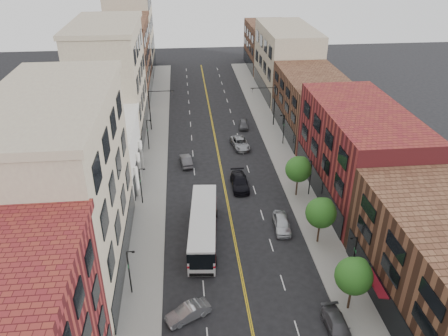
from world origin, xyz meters
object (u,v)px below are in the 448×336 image
object	(u,v)px
car_lane_b	(240,143)
car_lane_c	(244,124)
car_angle_b	(188,312)
car_parked_mid	(338,327)
car_parked_far	(282,223)
car_lane_behind	(186,160)
city_bus	(203,225)
car_lane_a	(240,182)

from	to	relation	value
car_lane_b	car_lane_c	bearing A→B (deg)	70.95
car_angle_b	car_parked_mid	xyz separation A→B (m)	(13.00, -2.92, -0.01)
car_parked_mid	car_lane_b	xyz separation A→B (m)	(-3.62, 38.07, 0.07)
car_parked_mid	car_lane_b	size ratio (longest dim) A/B	0.87
car_parked_far	car_lane_behind	bearing A→B (deg)	126.53
city_bus	car_lane_behind	xyz separation A→B (m)	(-1.59, 18.43, -1.25)
car_lane_behind	car_lane_a	world-z (taller)	car_lane_a
car_angle_b	car_parked_far	world-z (taller)	car_parked_far
car_lane_behind	car_parked_far	bearing A→B (deg)	114.37
city_bus	car_lane_c	distance (m)	32.86
car_angle_b	car_lane_c	bearing A→B (deg)	139.21
car_parked_mid	car_lane_b	distance (m)	38.24
car_lane_behind	car_lane_c	xyz separation A→B (m)	(10.59, 13.15, -0.04)
car_angle_b	car_lane_behind	bearing A→B (deg)	152.70
car_angle_b	car_lane_a	size ratio (longest dim) A/B	0.75
car_angle_b	car_lane_b	size ratio (longest dim) A/B	0.77
car_parked_mid	car_lane_a	bearing A→B (deg)	100.14
car_angle_b	car_parked_mid	bearing A→B (deg)	50.94
car_lane_c	car_parked_mid	bearing A→B (deg)	-80.87
car_parked_mid	car_lane_a	xyz separation A→B (m)	(-5.34, 25.46, 0.12)
car_parked_mid	car_lane_behind	distance (m)	35.17
car_parked_mid	car_parked_far	distance (m)	15.57
car_parked_far	car_lane_c	bearing A→B (deg)	94.99
car_parked_far	car_lane_b	size ratio (longest dim) A/B	0.87
car_lane_b	car_lane_c	world-z (taller)	car_lane_b
car_parked_mid	car_lane_c	distance (m)	46.05
car_parked_far	car_angle_b	bearing A→B (deg)	-127.87
city_bus	car_angle_b	xyz separation A→B (m)	(-2.06, -11.51, -1.27)
car_angle_b	car_lane_c	world-z (taller)	car_angle_b
car_parked_far	car_lane_b	distance (m)	22.67
car_lane_behind	car_lane_a	xyz separation A→B (m)	(7.20, -7.39, 0.09)
car_parked_far	car_lane_c	xyz separation A→B (m)	(-0.35, 30.52, -0.13)
car_lane_b	car_parked_mid	bearing A→B (deg)	-91.74
car_angle_b	car_lane_b	xyz separation A→B (m)	(9.38, 35.15, 0.06)
car_lane_c	car_parked_far	bearing A→B (deg)	-82.64
car_angle_b	car_lane_a	xyz separation A→B (m)	(7.66, 22.55, 0.12)
city_bus	car_lane_a	xyz separation A→B (m)	(5.61, 11.04, -1.15)
car_parked_mid	car_lane_c	xyz separation A→B (m)	(-1.95, 46.01, -0.01)
car_parked_mid	car_lane_behind	xyz separation A→B (m)	(-12.54, 32.86, 0.03)
car_lane_a	city_bus	bearing A→B (deg)	-117.20
car_parked_mid	car_angle_b	bearing A→B (deg)	165.66
car_parked_far	car_lane_a	bearing A→B (deg)	114.86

